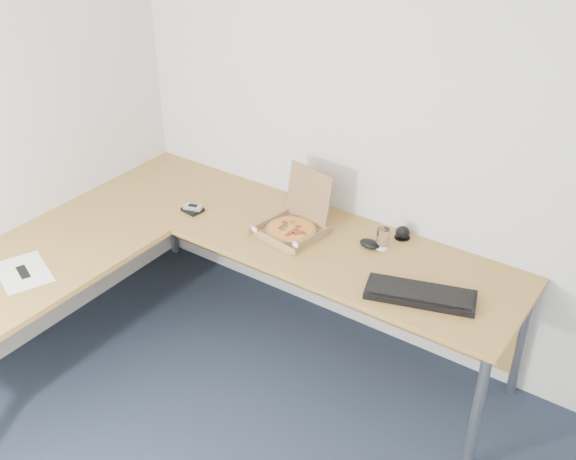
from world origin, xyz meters
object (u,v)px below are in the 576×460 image
Objects in this scene: drinking_glass at (383,239)px; wallet at (193,210)px; pizza_box at (293,226)px; desk at (194,254)px; keyboard at (420,295)px.

wallet is at bearing -165.78° from drinking_glass.
pizza_box is 0.48m from drinking_glass.
drinking_glass reaches higher than desk.
keyboard is (0.81, -0.14, -0.02)m from pizza_box.
wallet is at bearing -157.09° from pizza_box.
drinking_glass is (0.46, 0.13, 0.02)m from pizza_box.
keyboard reaches higher than wallet.
pizza_box reaches higher than keyboard.
drinking_glass is 0.44m from keyboard.
drinking_glass is at bearing 20.80° from wallet.
drinking_glass is 0.22× the size of keyboard.
desk is 1.17m from keyboard.
drinking_glass is at bearing 123.70° from keyboard.
pizza_box is 3.08× the size of drinking_glass.
desk is 23.60× the size of wallet.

